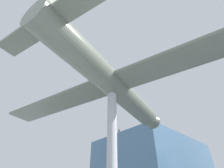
{
  "coord_description": "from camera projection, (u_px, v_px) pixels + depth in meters",
  "views": [
    {
      "loc": [
        7.04,
        -6.44,
        1.48
      ],
      "look_at": [
        0.0,
        0.0,
        8.19
      ],
      "focal_mm": 28.0,
      "sensor_mm": 36.0,
      "label": 1
    }
  ],
  "objects": [
    {
      "name": "support_pylon_central",
      "position": [
        112.0,
        155.0,
        9.08
      ],
      "size": [
        0.55,
        0.55,
        7.39
      ],
      "color": "#B7B7BC",
      "rests_on": "ground_plane"
    },
    {
      "name": "suspended_airplane",
      "position": [
        113.0,
        85.0,
        11.8
      ],
      "size": [
        19.87,
        14.32,
        3.2
      ],
      "rotation": [
        0.0,
        0.0,
        0.27
      ],
      "color": "slate",
      "rests_on": "support_pylon_central"
    }
  ]
}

